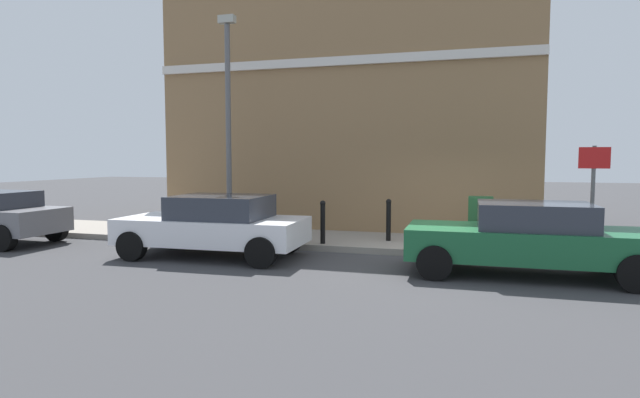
{
  "coord_description": "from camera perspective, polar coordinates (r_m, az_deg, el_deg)",
  "views": [
    {
      "loc": [
        -10.91,
        -0.33,
        2.2
      ],
      "look_at": [
        1.18,
        3.28,
        1.2
      ],
      "focal_mm": 29.26,
      "sensor_mm": 36.0,
      "label": 1
    }
  ],
  "objects": [
    {
      "name": "sidewalk",
      "position": [
        14.48,
        -9.54,
        -3.97
      ],
      "size": [
        2.52,
        30.0,
        0.15
      ],
      "primitive_type": "cube",
      "color": "gray",
      "rests_on": "ground"
    },
    {
      "name": "bollard_near_cabinet",
      "position": [
        12.99,
        7.51,
        -2.12
      ],
      "size": [
        0.14,
        0.14,
        1.04
      ],
      "color": "black",
      "rests_on": "sidewalk"
    },
    {
      "name": "ground",
      "position": [
        11.14,
        14.69,
        -7.01
      ],
      "size": [
        80.0,
        80.0,
        0.0
      ],
      "primitive_type": "plane",
      "color": "#38383A"
    },
    {
      "name": "utility_cabinet",
      "position": [
        12.74,
        17.12,
        -2.52
      ],
      "size": [
        0.46,
        0.61,
        1.15
      ],
      "color": "#1E4C28",
      "rests_on": "sidewalk"
    },
    {
      "name": "corner_building",
      "position": [
        17.64,
        4.32,
        9.63
      ],
      "size": [
        6.22,
        10.84,
        7.54
      ],
      "color": "olive",
      "rests_on": "ground"
    },
    {
      "name": "car_white",
      "position": [
        11.78,
        -11.39,
        -2.77
      ],
      "size": [
        2.06,
        4.1,
        1.37
      ],
      "rotation": [
        0.0,
        0.0,
        1.6
      ],
      "color": "silver",
      "rests_on": "ground"
    },
    {
      "name": "lamppost",
      "position": [
        14.03,
        -10.0,
        8.97
      ],
      "size": [
        0.2,
        0.44,
        5.72
      ],
      "color": "#59595B",
      "rests_on": "sidewalk"
    },
    {
      "name": "street_sign",
      "position": [
        12.15,
        27.71,
        1.47
      ],
      "size": [
        0.08,
        0.6,
        2.3
      ],
      "color": "#59595B",
      "rests_on": "sidewalk"
    },
    {
      "name": "car_green",
      "position": [
        10.41,
        21.81,
        -3.99
      ],
      "size": [
        1.85,
        4.36,
        1.38
      ],
      "rotation": [
        0.0,
        0.0,
        1.58
      ],
      "color": "#195933",
      "rests_on": "ground"
    },
    {
      "name": "bollard_far_kerb",
      "position": [
        12.43,
        0.31,
        -2.38
      ],
      "size": [
        0.14,
        0.14,
        1.04
      ],
      "color": "black",
      "rests_on": "sidewalk"
    }
  ]
}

